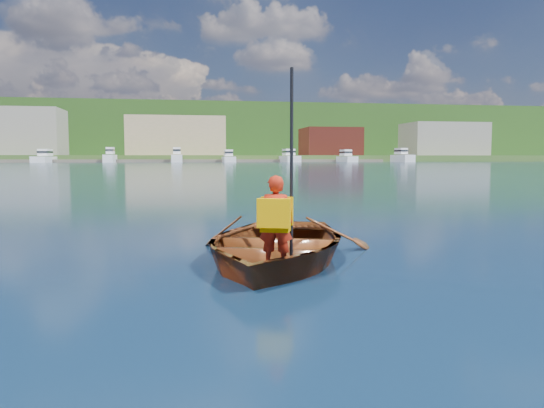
{
  "coord_description": "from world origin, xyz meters",
  "views": [
    {
      "loc": [
        -2.28,
        -5.51,
        1.27
      ],
      "look_at": [
        -1.24,
        0.83,
        0.7
      ],
      "focal_mm": 35.0,
      "sensor_mm": 36.0,
      "label": 1
    }
  ],
  "objects_px": {
    "child_paddler": "(276,219)",
    "dock": "(187,161)",
    "rowboat": "(274,244)",
    "marina_yachts": "(180,157)"
  },
  "relations": [
    {
      "from": "marina_yachts",
      "to": "dock",
      "type": "bearing_deg",
      "value": 69.42
    },
    {
      "from": "dock",
      "to": "rowboat",
      "type": "bearing_deg",
      "value": -89.73
    },
    {
      "from": "child_paddler",
      "to": "dock",
      "type": "distance_m",
      "value": 148.07
    },
    {
      "from": "rowboat",
      "to": "marina_yachts",
      "type": "distance_m",
      "value": 142.51
    },
    {
      "from": "child_paddler",
      "to": "dock",
      "type": "xyz_separation_m",
      "value": [
        -0.56,
        148.07,
        -0.22
      ]
    },
    {
      "from": "rowboat",
      "to": "marina_yachts",
      "type": "height_order",
      "value": "marina_yachts"
    },
    {
      "from": "marina_yachts",
      "to": "rowboat",
      "type": "bearing_deg",
      "value": -89.02
    },
    {
      "from": "dock",
      "to": "marina_yachts",
      "type": "xyz_separation_m",
      "value": [
        -1.76,
        -4.69,
        0.99
      ]
    },
    {
      "from": "rowboat",
      "to": "child_paddler",
      "type": "distance_m",
      "value": 1.0
    },
    {
      "from": "child_paddler",
      "to": "rowboat",
      "type": "bearing_deg",
      "value": 81.63
    }
  ]
}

